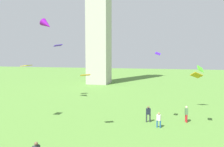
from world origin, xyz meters
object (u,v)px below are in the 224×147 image
object	(u,v)px
person_4	(148,113)
kite_flying_8	(85,75)
person_0	(159,119)
kite_flying_7	(47,24)
kite_flying_0	(200,69)
kite_flying_3	(26,66)
person_1	(186,113)
kite_flying_2	(158,54)
kite_flying_4	(197,75)
kite_flying_6	(58,45)

from	to	relation	value
person_4	kite_flying_8	xyz separation A→B (m)	(-5.70, -4.40, 4.48)
person_0	kite_flying_7	size ratio (longest dim) A/B	0.70
person_0	kite_flying_7	bearing A→B (deg)	-6.53
person_4	kite_flying_0	world-z (taller)	kite_flying_0
person_4	kite_flying_3	distance (m)	14.55
person_1	kite_flying_3	size ratio (longest dim) A/B	1.54
person_1	kite_flying_2	size ratio (longest dim) A/B	2.27
kite_flying_4	kite_flying_2	bearing A→B (deg)	26.96
person_1	person_4	size ratio (longest dim) A/B	1.01
person_1	kite_flying_7	size ratio (longest dim) A/B	0.81
kite_flying_2	kite_flying_7	bearing A→B (deg)	-108.36
kite_flying_4	kite_flying_6	bearing A→B (deg)	-39.96
kite_flying_3	kite_flying_6	xyz separation A→B (m)	(-3.27, 13.50, 2.80)
person_4	kite_flying_6	world-z (taller)	kite_flying_6
person_0	person_1	size ratio (longest dim) A/B	0.87
person_4	kite_flying_2	bearing A→B (deg)	-46.10
person_1	kite_flying_4	bearing A→B (deg)	-23.82
kite_flying_3	kite_flying_8	xyz separation A→B (m)	(7.53, -1.37, -0.77)
kite_flying_6	kite_flying_8	xyz separation A→B (m)	(10.80, -14.87, -3.57)
kite_flying_0	kite_flying_4	bearing A→B (deg)	176.46
kite_flying_6	person_1	bearing A→B (deg)	108.76
person_0	kite_flying_4	world-z (taller)	kite_flying_4
kite_flying_6	kite_flying_2	bearing A→B (deg)	101.34
person_0	kite_flying_4	size ratio (longest dim) A/B	0.89
kite_flying_0	kite_flying_6	size ratio (longest dim) A/B	0.61
person_1	kite_flying_6	size ratio (longest dim) A/B	1.12
kite_flying_8	kite_flying_7	bearing A→B (deg)	-75.97
kite_flying_3	kite_flying_7	bearing A→B (deg)	-163.67
kite_flying_6	kite_flying_7	bearing A→B (deg)	48.55
kite_flying_2	kite_flying_4	size ratio (longest dim) A/B	0.45
kite_flying_3	kite_flying_8	size ratio (longest dim) A/B	1.06
person_0	kite_flying_2	distance (m)	6.84
kite_flying_0	kite_flying_4	world-z (taller)	kite_flying_0
person_0	kite_flying_6	xyz separation A→B (m)	(-17.74, 12.18, 8.18)
person_0	kite_flying_6	distance (m)	23.02
kite_flying_0	kite_flying_8	bearing A→B (deg)	-71.28
person_4	kite_flying_3	xyz separation A→B (m)	(-13.23, -3.03, 5.25)
kite_flying_3	kite_flying_7	distance (m)	11.36
kite_flying_4	kite_flying_7	world-z (taller)	kite_flying_7
kite_flying_2	kite_flying_4	xyz separation A→B (m)	(4.77, 8.75, -2.95)
kite_flying_2	kite_flying_8	size ratio (longest dim) A/B	0.71
kite_flying_4	kite_flying_8	distance (m)	17.12
kite_flying_0	person_1	bearing A→B (deg)	-147.97
kite_flying_6	kite_flying_8	size ratio (longest dim) A/B	1.45
kite_flying_8	kite_flying_4	bearing A→B (deg)	-162.16
person_0	kite_flying_8	bearing A→B (deg)	39.43
kite_flying_4	kite_flying_6	distance (m)	22.77
kite_flying_3	kite_flying_7	world-z (taller)	kite_flying_7
kite_flying_3	person_1	bearing A→B (deg)	102.43
kite_flying_4	kite_flying_8	world-z (taller)	kite_flying_8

